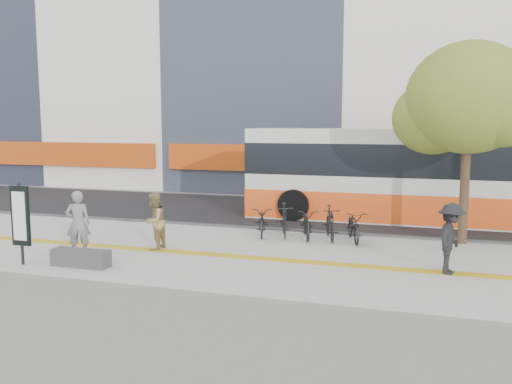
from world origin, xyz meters
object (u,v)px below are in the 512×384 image
(bench, at_px, (81,258))
(pedestrian_dark, at_px, (451,239))
(seated_woman, at_px, (78,223))
(pedestrian_tan, at_px, (154,221))
(street_tree, at_px, (468,101))
(signboard, at_px, (20,217))
(bus, at_px, (420,178))

(bench, distance_m, pedestrian_dark, 9.54)
(seated_woman, relative_size, pedestrian_tan, 1.08)
(street_tree, xyz_separation_m, pedestrian_tan, (-8.81, -3.76, -3.57))
(signboard, distance_m, pedestrian_tan, 3.66)
(bus, xyz_separation_m, seated_woman, (-9.27, -8.65, -0.73))
(signboard, height_order, seated_woman, signboard)
(bench, distance_m, street_tree, 12.23)
(signboard, xyz_separation_m, pedestrian_tan, (2.57, 2.57, -0.43))
(seated_woman, distance_m, pedestrian_tan, 2.15)
(street_tree, distance_m, bus, 4.79)
(bus, xyz_separation_m, pedestrian_dark, (0.80, -7.55, -0.76))
(bus, distance_m, seated_woman, 12.70)
(signboard, xyz_separation_m, bus, (10.07, 10.01, 0.37))
(bench, xyz_separation_m, seated_woman, (-0.80, 1.05, 0.70))
(pedestrian_dark, bearing_deg, bench, 117.02)
(bench, relative_size, street_tree, 0.25)
(pedestrian_tan, bearing_deg, pedestrian_dark, 90.49)
(pedestrian_tan, relative_size, pedestrian_dark, 0.96)
(signboard, height_order, street_tree, street_tree)
(signboard, relative_size, pedestrian_dark, 1.23)
(street_tree, height_order, seated_woman, street_tree)
(signboard, bearing_deg, seated_woman, 59.41)
(signboard, xyz_separation_m, pedestrian_dark, (10.87, 2.45, -0.39))
(pedestrian_tan, xyz_separation_m, pedestrian_dark, (8.30, -0.12, 0.04))
(seated_woman, height_order, pedestrian_tan, seated_woman)
(signboard, relative_size, bus, 0.16)
(street_tree, height_order, pedestrian_tan, street_tree)
(signboard, height_order, pedestrian_dark, signboard)
(pedestrian_tan, bearing_deg, signboard, -43.70)
(street_tree, bearing_deg, seated_woman, -154.82)
(street_tree, bearing_deg, bench, -148.38)
(bus, relative_size, pedestrian_dark, 7.44)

